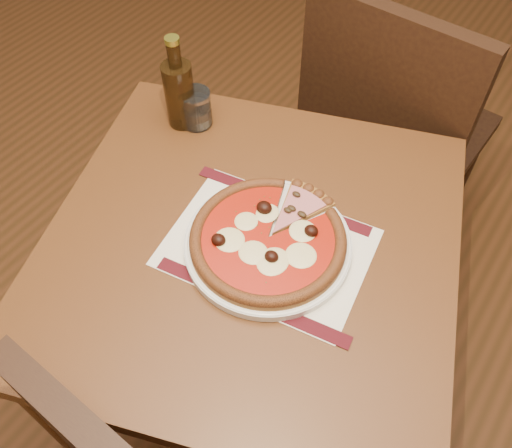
{
  "coord_description": "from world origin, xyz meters",
  "views": [
    {
      "loc": [
        0.24,
        -0.77,
        1.62
      ],
      "look_at": [
        -0.12,
        -0.25,
        0.78
      ],
      "focal_mm": 38.0,
      "sensor_mm": 36.0,
      "label": 1
    }
  ],
  "objects": [
    {
      "name": "pizza",
      "position": [
        -0.08,
        -0.27,
        0.78
      ],
      "size": [
        0.3,
        0.3,
        0.04
      ],
      "color": "#975D24",
      "rests_on": "plate"
    },
    {
      "name": "bottle",
      "position": [
        -0.44,
        -0.08,
        0.84
      ],
      "size": [
        0.07,
        0.07,
        0.22
      ],
      "color": "#36220D",
      "rests_on": "table"
    },
    {
      "name": "table",
      "position": [
        -0.12,
        -0.27,
        0.65
      ],
      "size": [
        1.02,
        1.02,
        0.75
      ],
      "rotation": [
        0.0,
        0.0,
        0.34
      ],
      "color": "brown",
      "rests_on": "ground"
    },
    {
      "name": "plate",
      "position": [
        -0.08,
        -0.27,
        0.76
      ],
      "size": [
        0.32,
        0.32,
        0.02
      ],
      "primitive_type": "cylinder",
      "color": "white",
      "rests_on": "placemat"
    },
    {
      "name": "placemat",
      "position": [
        -0.08,
        -0.27,
        0.75
      ],
      "size": [
        0.42,
        0.33,
        0.0
      ],
      "primitive_type": "cube",
      "rotation": [
        0.0,
        0.0,
        0.16
      ],
      "color": "white",
      "rests_on": "table"
    },
    {
      "name": "water_glass",
      "position": [
        -0.41,
        -0.07,
        0.79
      ],
      "size": [
        0.09,
        0.09,
        0.09
      ],
      "primitive_type": "cylinder",
      "rotation": [
        0.0,
        0.0,
        -0.32
      ],
      "color": "white",
      "rests_on": "table"
    },
    {
      "name": "ham_slice",
      "position": [
        -0.07,
        -0.18,
        0.78
      ],
      "size": [
        0.11,
        0.15,
        0.02
      ],
      "rotation": [
        0.0,
        0.0,
        1.51
      ],
      "color": "#975D24",
      "rests_on": "plate"
    },
    {
      "name": "chair_far",
      "position": [
        -0.1,
        0.39,
        0.56
      ],
      "size": [
        0.48,
        0.48,
        0.97
      ],
      "rotation": [
        0.0,
        0.0,
        3.1
      ],
      "color": "black",
      "rests_on": "ground"
    }
  ]
}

